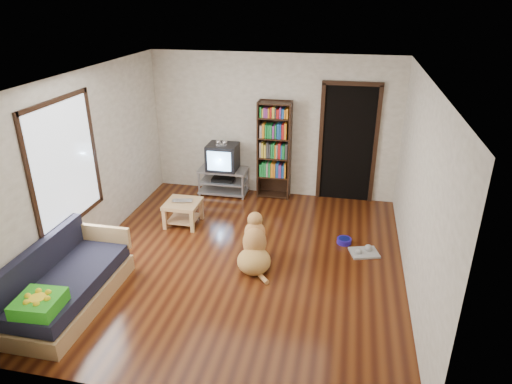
% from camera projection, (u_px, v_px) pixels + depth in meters
% --- Properties ---
extents(ground, '(5.00, 5.00, 0.00)m').
position_uv_depth(ground, '(242.00, 261.00, 6.56)').
color(ground, '#56270E').
rests_on(ground, ground).
extents(ceiling, '(5.00, 5.00, 0.00)m').
position_uv_depth(ceiling, '(240.00, 77.00, 5.51)').
color(ceiling, white).
rests_on(ceiling, ground).
extents(wall_back, '(4.50, 0.00, 4.50)m').
position_uv_depth(wall_back, '(273.00, 127.00, 8.27)').
color(wall_back, silver).
rests_on(wall_back, ground).
extents(wall_front, '(4.50, 0.00, 4.50)m').
position_uv_depth(wall_front, '(171.00, 287.00, 3.79)').
color(wall_front, silver).
rests_on(wall_front, ground).
extents(wall_left, '(0.00, 5.00, 5.00)m').
position_uv_depth(wall_left, '(87.00, 165.00, 6.45)').
color(wall_left, silver).
rests_on(wall_left, ground).
extents(wall_right, '(0.00, 5.00, 5.00)m').
position_uv_depth(wall_right, '(419.00, 191.00, 5.61)').
color(wall_right, silver).
rests_on(wall_right, ground).
extents(green_cushion, '(0.49, 0.49, 0.15)m').
position_uv_depth(green_cushion, '(39.00, 304.00, 4.87)').
color(green_cushion, green).
rests_on(green_cushion, sofa).
extents(laptop, '(0.36, 0.27, 0.03)m').
position_uv_depth(laptop, '(182.00, 202.00, 7.41)').
color(laptop, silver).
rests_on(laptop, coffee_table).
extents(dog_bowl, '(0.22, 0.22, 0.08)m').
position_uv_depth(dog_bowl, '(344.00, 241.00, 7.00)').
color(dog_bowl, '#241698').
rests_on(dog_bowl, ground).
extents(grey_rag, '(0.48, 0.42, 0.03)m').
position_uv_depth(grey_rag, '(364.00, 253.00, 6.73)').
color(grey_rag, '#ACACAC').
rests_on(grey_rag, ground).
extents(window, '(0.03, 1.46, 1.70)m').
position_uv_depth(window, '(65.00, 164.00, 5.92)').
color(window, white).
rests_on(window, wall_left).
extents(doorway, '(1.03, 0.05, 2.19)m').
position_uv_depth(doorway, '(348.00, 141.00, 8.07)').
color(doorway, black).
rests_on(doorway, wall_back).
extents(tv_stand, '(0.90, 0.45, 0.50)m').
position_uv_depth(tv_stand, '(223.00, 180.00, 8.63)').
color(tv_stand, '#99999E').
rests_on(tv_stand, ground).
extents(crt_tv, '(0.55, 0.52, 0.58)m').
position_uv_depth(crt_tv, '(223.00, 156.00, 8.46)').
color(crt_tv, black).
rests_on(crt_tv, tv_stand).
extents(bookshelf, '(0.60, 0.30, 1.80)m').
position_uv_depth(bookshelf, '(274.00, 145.00, 8.24)').
color(bookshelf, black).
rests_on(bookshelf, ground).
extents(sofa, '(0.80, 1.80, 0.80)m').
position_uv_depth(sofa, '(67.00, 285.00, 5.57)').
color(sofa, tan).
rests_on(sofa, ground).
extents(coffee_table, '(0.55, 0.55, 0.40)m').
position_uv_depth(coffee_table, '(183.00, 209.00, 7.49)').
color(coffee_table, tan).
rests_on(coffee_table, ground).
extents(dog, '(0.54, 0.87, 0.75)m').
position_uv_depth(dog, '(254.00, 248.00, 6.35)').
color(dog, tan).
rests_on(dog, ground).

